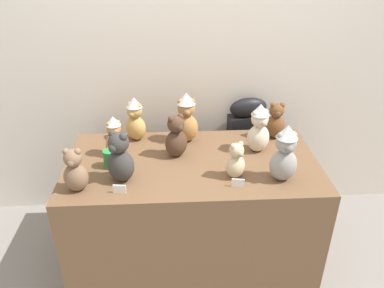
{
  "coord_description": "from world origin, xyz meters",
  "views": [
    {
      "loc": [
        -0.11,
        -1.71,
        1.96
      ],
      "look_at": [
        0.0,
        0.25,
        0.89
      ],
      "focal_mm": 35.12,
      "sensor_mm": 36.0,
      "label": 1
    }
  ],
  "objects_px": {
    "teddy_bear_cream": "(259,129)",
    "teddy_bear_ash": "(285,154)",
    "teddy_bear_charcoal": "(120,158)",
    "teddy_bear_honey": "(135,119)",
    "display_table": "(192,211)",
    "teddy_bear_mocha": "(75,171)",
    "party_cup_green": "(110,159)",
    "teddy_bear_cocoa": "(176,137)",
    "teddy_bear_sand": "(236,161)",
    "instrument_case": "(245,155)",
    "teddy_bear_chestnut": "(276,122)",
    "teddy_bear_ginger": "(115,136)",
    "teddy_bear_caramel": "(186,118)"
  },
  "relations": [
    {
      "from": "teddy_bear_chestnut",
      "to": "teddy_bear_charcoal",
      "type": "height_order",
      "value": "teddy_bear_charcoal"
    },
    {
      "from": "teddy_bear_ash",
      "to": "teddy_bear_chestnut",
      "type": "bearing_deg",
      "value": 76.32
    },
    {
      "from": "teddy_bear_ash",
      "to": "display_table",
      "type": "bearing_deg",
      "value": 151.48
    },
    {
      "from": "display_table",
      "to": "teddy_bear_honey",
      "type": "height_order",
      "value": "teddy_bear_honey"
    },
    {
      "from": "teddy_bear_caramel",
      "to": "teddy_bear_sand",
      "type": "relative_size",
      "value": 1.55
    },
    {
      "from": "teddy_bear_mocha",
      "to": "teddy_bear_chestnut",
      "type": "bearing_deg",
      "value": 27.94
    },
    {
      "from": "teddy_bear_honey",
      "to": "teddy_bear_caramel",
      "type": "bearing_deg",
      "value": 17.55
    },
    {
      "from": "teddy_bear_cocoa",
      "to": "teddy_bear_sand",
      "type": "xyz_separation_m",
      "value": [
        0.33,
        -0.26,
        -0.03
      ]
    },
    {
      "from": "display_table",
      "to": "teddy_bear_mocha",
      "type": "xyz_separation_m",
      "value": [
        -0.63,
        -0.26,
        0.5
      ]
    },
    {
      "from": "teddy_bear_ginger",
      "to": "party_cup_green",
      "type": "bearing_deg",
      "value": -120.88
    },
    {
      "from": "teddy_bear_chestnut",
      "to": "teddy_bear_charcoal",
      "type": "xyz_separation_m",
      "value": [
        -0.98,
        -0.47,
        0.02
      ]
    },
    {
      "from": "teddy_bear_cream",
      "to": "teddy_bear_charcoal",
      "type": "distance_m",
      "value": 0.88
    },
    {
      "from": "teddy_bear_caramel",
      "to": "teddy_bear_mocha",
      "type": "bearing_deg",
      "value": -139.97
    },
    {
      "from": "teddy_bear_cream",
      "to": "party_cup_green",
      "type": "height_order",
      "value": "teddy_bear_cream"
    },
    {
      "from": "display_table",
      "to": "teddy_bear_charcoal",
      "type": "distance_m",
      "value": 0.69
    },
    {
      "from": "display_table",
      "to": "party_cup_green",
      "type": "distance_m",
      "value": 0.66
    },
    {
      "from": "party_cup_green",
      "to": "teddy_bear_sand",
      "type": "bearing_deg",
      "value": -11.53
    },
    {
      "from": "teddy_bear_chestnut",
      "to": "teddy_bear_caramel",
      "type": "relative_size",
      "value": 0.75
    },
    {
      "from": "teddy_bear_ash",
      "to": "teddy_bear_honey",
      "type": "height_order",
      "value": "teddy_bear_ash"
    },
    {
      "from": "instrument_case",
      "to": "teddy_bear_caramel",
      "type": "distance_m",
      "value": 0.7
    },
    {
      "from": "teddy_bear_cream",
      "to": "teddy_bear_ash",
      "type": "bearing_deg",
      "value": -97.21
    },
    {
      "from": "teddy_bear_cocoa",
      "to": "teddy_bear_mocha",
      "type": "distance_m",
      "value": 0.64
    },
    {
      "from": "teddy_bear_ash",
      "to": "teddy_bear_charcoal",
      "type": "relative_size",
      "value": 1.11
    },
    {
      "from": "teddy_bear_sand",
      "to": "instrument_case",
      "type": "bearing_deg",
      "value": 45.49
    },
    {
      "from": "teddy_bear_charcoal",
      "to": "teddy_bear_honey",
      "type": "relative_size",
      "value": 1.01
    },
    {
      "from": "display_table",
      "to": "teddy_bear_caramel",
      "type": "xyz_separation_m",
      "value": [
        -0.02,
        0.27,
        0.55
      ]
    },
    {
      "from": "teddy_bear_ginger",
      "to": "teddy_bear_cream",
      "type": "height_order",
      "value": "teddy_bear_cream"
    },
    {
      "from": "teddy_bear_honey",
      "to": "teddy_bear_mocha",
      "type": "bearing_deg",
      "value": -91.37
    },
    {
      "from": "instrument_case",
      "to": "teddy_bear_cream",
      "type": "distance_m",
      "value": 0.61
    },
    {
      "from": "teddy_bear_caramel",
      "to": "teddy_bear_honey",
      "type": "xyz_separation_m",
      "value": [
        -0.34,
        0.04,
        -0.02
      ]
    },
    {
      "from": "teddy_bear_cream",
      "to": "teddy_bear_honey",
      "type": "distance_m",
      "value": 0.81
    },
    {
      "from": "teddy_bear_honey",
      "to": "teddy_bear_chestnut",
      "type": "bearing_deg",
      "value": 22.72
    },
    {
      "from": "display_table",
      "to": "teddy_bear_charcoal",
      "type": "height_order",
      "value": "teddy_bear_charcoal"
    },
    {
      "from": "teddy_bear_ginger",
      "to": "teddy_bear_chestnut",
      "type": "height_order",
      "value": "teddy_bear_ginger"
    },
    {
      "from": "teddy_bear_mocha",
      "to": "teddy_bear_ginger",
      "type": "bearing_deg",
      "value": 69.75
    },
    {
      "from": "teddy_bear_ginger",
      "to": "teddy_bear_cream",
      "type": "distance_m",
      "value": 0.9
    },
    {
      "from": "teddy_bear_caramel",
      "to": "teddy_bear_sand",
      "type": "xyz_separation_m",
      "value": [
        0.26,
        -0.45,
        -0.06
      ]
    },
    {
      "from": "teddy_bear_sand",
      "to": "party_cup_green",
      "type": "bearing_deg",
      "value": 139.92
    },
    {
      "from": "teddy_bear_honey",
      "to": "teddy_bear_ginger",
      "type": "bearing_deg",
      "value": -94.34
    },
    {
      "from": "display_table",
      "to": "teddy_bear_cream",
      "type": "relative_size",
      "value": 4.77
    },
    {
      "from": "teddy_bear_chestnut",
      "to": "teddy_bear_honey",
      "type": "relative_size",
      "value": 0.85
    },
    {
      "from": "teddy_bear_ash",
      "to": "teddy_bear_cream",
      "type": "distance_m",
      "value": 0.34
    },
    {
      "from": "teddy_bear_mocha",
      "to": "teddy_bear_charcoal",
      "type": "bearing_deg",
      "value": 23.27
    },
    {
      "from": "teddy_bear_caramel",
      "to": "teddy_bear_mocha",
      "type": "height_order",
      "value": "teddy_bear_caramel"
    },
    {
      "from": "instrument_case",
      "to": "teddy_bear_cream",
      "type": "xyz_separation_m",
      "value": [
        -0.02,
        -0.43,
        0.44
      ]
    },
    {
      "from": "teddy_bear_cocoa",
      "to": "teddy_bear_cream",
      "type": "bearing_deg",
      "value": -27.49
    },
    {
      "from": "display_table",
      "to": "teddy_bear_ginger",
      "type": "distance_m",
      "value": 0.7
    },
    {
      "from": "instrument_case",
      "to": "teddy_bear_cream",
      "type": "height_order",
      "value": "teddy_bear_cream"
    },
    {
      "from": "teddy_bear_charcoal",
      "to": "party_cup_green",
      "type": "relative_size",
      "value": 2.78
    },
    {
      "from": "teddy_bear_ash",
      "to": "teddy_bear_sand",
      "type": "distance_m",
      "value": 0.27
    }
  ]
}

